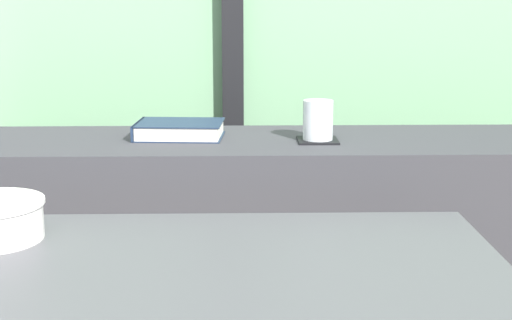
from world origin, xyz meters
TOP-DOWN VIEW (x-y plane):
  - dark_console_ledge at (0.00, 0.55)m, footprint 2.80×0.40m
  - coaster_square at (0.29, 0.52)m, footprint 0.10×0.10m
  - juice_glass at (0.29, 0.52)m, footprint 0.07×0.07m
  - closed_book at (-0.06, 0.58)m, footprint 0.23×0.17m

SIDE VIEW (x-z plane):
  - dark_console_ledge at x=0.00m, z-range 0.00..0.78m
  - coaster_square at x=0.29m, z-range 0.78..0.79m
  - closed_book at x=-0.06m, z-range 0.78..0.82m
  - juice_glass at x=0.29m, z-range 0.78..0.88m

